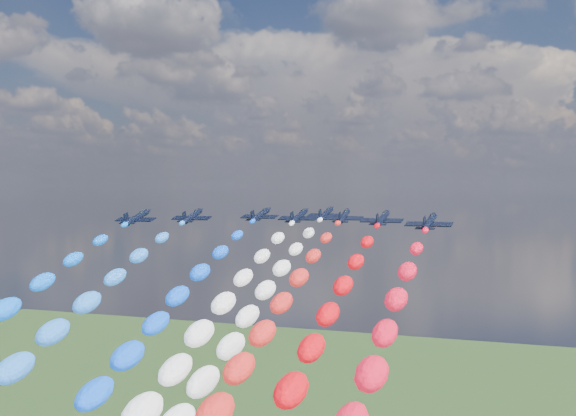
% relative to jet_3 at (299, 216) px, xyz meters
% --- Properties ---
extents(jet_0, '(8.65, 11.86, 5.42)m').
position_rel_jet_3_xyz_m(jet_0, '(-30.41, -17.03, 0.00)').
color(jet_0, black).
extents(jet_1, '(9.18, 12.24, 5.42)m').
position_rel_jet_3_xyz_m(jet_1, '(-22.48, -7.00, 0.00)').
color(jet_1, black).
extents(jet_2, '(9.36, 12.36, 5.42)m').
position_rel_jet_3_xyz_m(jet_2, '(-11.04, 4.74, 0.00)').
color(jet_2, black).
extents(trail_2, '(5.74, 118.23, 53.45)m').
position_rel_jet_3_xyz_m(trail_2, '(-11.04, -56.25, -25.11)').
color(trail_2, blue).
extents(jet_3, '(9.12, 12.20, 5.42)m').
position_rel_jet_3_xyz_m(jet_3, '(0.00, 0.00, 0.00)').
color(jet_3, black).
extents(trail_3, '(5.74, 118.23, 53.45)m').
position_rel_jet_3_xyz_m(trail_3, '(0.00, -60.99, -25.11)').
color(trail_3, white).
extents(jet_4, '(9.07, 12.17, 5.42)m').
position_rel_jet_3_xyz_m(jet_4, '(1.10, 16.71, 0.00)').
color(jet_4, black).
extents(trail_4, '(5.74, 118.23, 53.45)m').
position_rel_jet_3_xyz_m(trail_4, '(1.10, -44.28, -25.11)').
color(trail_4, white).
extents(jet_5, '(9.36, 12.37, 5.42)m').
position_rel_jet_3_xyz_m(jet_5, '(9.16, 3.60, 0.00)').
color(jet_5, black).
extents(trail_5, '(5.74, 118.23, 53.45)m').
position_rel_jet_3_xyz_m(trail_5, '(9.16, -57.39, -25.11)').
color(trail_5, red).
extents(jet_6, '(8.95, 12.07, 5.42)m').
position_rel_jet_3_xyz_m(jet_6, '(19.41, -3.95, 0.00)').
color(jet_6, black).
extents(jet_7, '(9.35, 12.36, 5.42)m').
position_rel_jet_3_xyz_m(jet_7, '(30.70, -15.06, 0.00)').
color(jet_7, black).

